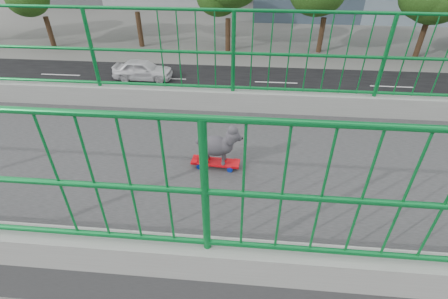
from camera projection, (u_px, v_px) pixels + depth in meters
name	position (u px, v px, depth m)	size (l,w,h in m)	color
road	(280.00, 125.00, 18.24)	(18.00, 90.00, 0.02)	black
footbridge	(364.00, 272.00, 4.64)	(3.00, 24.00, 7.00)	#2D2D2F
railing	(409.00, 160.00, 3.50)	(3.00, 24.00, 1.42)	gray
skateboard	(216.00, 163.00, 3.72)	(0.20, 0.56, 0.07)	red
poodle	(218.00, 144.00, 3.57)	(0.24, 0.53, 0.44)	#302D33
car_2	(209.00, 117.00, 17.64)	(2.35, 5.11, 1.42)	#A1A1A6
car_4	(143.00, 70.00, 23.29)	(1.69, 4.20, 1.43)	silver
car_5	(364.00, 208.00, 11.91)	(1.56, 4.46, 1.47)	#B40716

